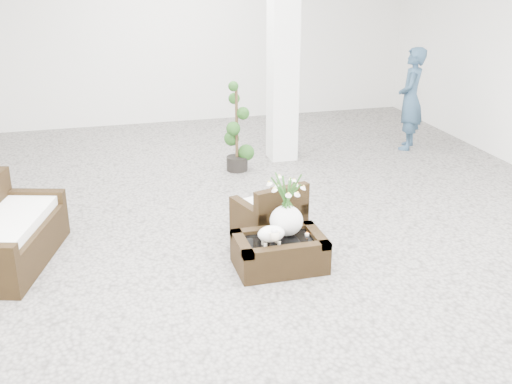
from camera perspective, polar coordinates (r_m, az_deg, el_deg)
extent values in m
plane|color=gray|center=(7.02, -0.21, -4.44)|extent=(11.00, 11.00, 0.00)
cube|color=white|center=(9.44, 2.50, 13.32)|extent=(0.40, 0.40, 3.50)
cube|color=black|center=(6.38, 2.17, -5.66)|extent=(0.90, 0.60, 0.31)
ellipsoid|color=white|center=(6.15, 1.40, -4.02)|extent=(0.28, 0.23, 0.21)
cylinder|color=white|center=(6.41, 4.70, -3.88)|extent=(0.04, 0.04, 0.03)
cube|color=black|center=(6.92, 1.15, -1.65)|extent=(0.80, 0.79, 0.70)
cube|color=black|center=(6.84, -21.73, -3.04)|extent=(1.13, 1.66, 0.81)
imported|color=navy|center=(10.42, 13.99, 8.28)|extent=(0.67, 0.72, 1.65)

